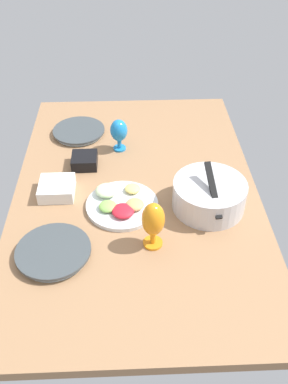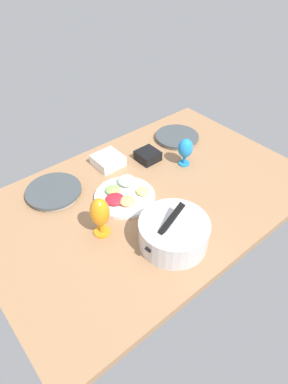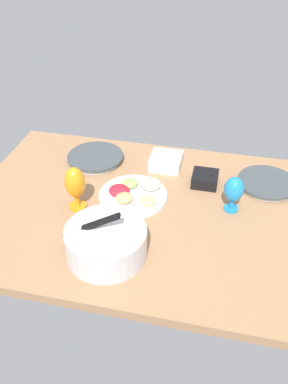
{
  "view_description": "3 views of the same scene",
  "coord_description": "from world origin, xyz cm",
  "px_view_note": "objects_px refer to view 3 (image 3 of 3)",
  "views": [
    {
      "loc": [
        140.34,
        -2.44,
        117.02
      ],
      "look_at": [
        9.43,
        3.01,
        6.58
      ],
      "focal_mm": 39.83,
      "sensor_mm": 36.0,
      "label": 1
    },
    {
      "loc": [
        79.35,
        90.8,
        109.46
      ],
      "look_at": [
        5.33,
        2.27,
        6.58
      ],
      "focal_mm": 30.85,
      "sensor_mm": 36.0,
      "label": 2
    },
    {
      "loc": [
        -24.76,
        129.2,
        108.58
      ],
      "look_at": [
        4.92,
        -2.39,
        6.58
      ],
      "focal_mm": 38.16,
      "sensor_mm": 36.0,
      "label": 3
    }
  ],
  "objects_px": {
    "dinner_plate_right": "(96,158)",
    "mixing_bowl": "(106,241)",
    "square_bowl_white": "(166,161)",
    "hurricane_glass_orange": "(75,184)",
    "hurricane_glass_blue": "(234,190)",
    "square_bowl_black": "(205,178)",
    "dinner_plate_left": "(267,183)",
    "fruit_platter": "(134,194)"
  },
  "relations": [
    {
      "from": "dinner_plate_right",
      "to": "mixing_bowl",
      "type": "relative_size",
      "value": 0.89
    },
    {
      "from": "mixing_bowl",
      "to": "square_bowl_white",
      "type": "bearing_deg",
      "value": -99.68
    },
    {
      "from": "mixing_bowl",
      "to": "hurricane_glass_orange",
      "type": "bearing_deg",
      "value": -49.95
    },
    {
      "from": "mixing_bowl",
      "to": "dinner_plate_right",
      "type": "bearing_deg",
      "value": -68.23
    },
    {
      "from": "hurricane_glass_blue",
      "to": "square_bowl_white",
      "type": "height_order",
      "value": "hurricane_glass_blue"
    },
    {
      "from": "hurricane_glass_orange",
      "to": "square_bowl_black",
      "type": "height_order",
      "value": "hurricane_glass_orange"
    },
    {
      "from": "dinner_plate_left",
      "to": "dinner_plate_right",
      "type": "height_order",
      "value": "dinner_plate_right"
    },
    {
      "from": "dinner_plate_right",
      "to": "hurricane_glass_blue",
      "type": "distance_m",
      "value": 0.71
    },
    {
      "from": "hurricane_glass_blue",
      "to": "square_bowl_black",
      "type": "xyz_separation_m",
      "value": [
        0.13,
        -0.16,
        -0.07
      ]
    },
    {
      "from": "dinner_plate_right",
      "to": "fruit_platter",
      "type": "height_order",
      "value": "fruit_platter"
    },
    {
      "from": "mixing_bowl",
      "to": "fruit_platter",
      "type": "distance_m",
      "value": 0.36
    },
    {
      "from": "hurricane_glass_blue",
      "to": "square_bowl_black",
      "type": "bearing_deg",
      "value": -51.53
    },
    {
      "from": "hurricane_glass_orange",
      "to": "square_bowl_white",
      "type": "height_order",
      "value": "hurricane_glass_orange"
    },
    {
      "from": "mixing_bowl",
      "to": "hurricane_glass_blue",
      "type": "relative_size",
      "value": 1.92
    },
    {
      "from": "mixing_bowl",
      "to": "square_bowl_white",
      "type": "relative_size",
      "value": 2.1
    },
    {
      "from": "dinner_plate_left",
      "to": "square_bowl_white",
      "type": "distance_m",
      "value": 0.47
    },
    {
      "from": "hurricane_glass_orange",
      "to": "square_bowl_white",
      "type": "xyz_separation_m",
      "value": [
        -0.31,
        -0.39,
        -0.09
      ]
    },
    {
      "from": "dinner_plate_left",
      "to": "square_bowl_black",
      "type": "xyz_separation_m",
      "value": [
        0.27,
        0.05,
        0.02
      ]
    },
    {
      "from": "dinner_plate_right",
      "to": "mixing_bowl",
      "type": "bearing_deg",
      "value": 111.77
    },
    {
      "from": "dinner_plate_right",
      "to": "hurricane_glass_blue",
      "type": "height_order",
      "value": "hurricane_glass_blue"
    },
    {
      "from": "dinner_plate_left",
      "to": "hurricane_glass_blue",
      "type": "relative_size",
      "value": 1.64
    },
    {
      "from": "square_bowl_black",
      "to": "hurricane_glass_orange",
      "type": "bearing_deg",
      "value": 29.45
    },
    {
      "from": "mixing_bowl",
      "to": "hurricane_glass_blue",
      "type": "xyz_separation_m",
      "value": [
        -0.43,
        -0.36,
        0.03
      ]
    },
    {
      "from": "dinner_plate_right",
      "to": "square_bowl_black",
      "type": "bearing_deg",
      "value": 171.86
    },
    {
      "from": "mixing_bowl",
      "to": "fruit_platter",
      "type": "xyz_separation_m",
      "value": [
        -0.01,
        -0.36,
        -0.05
      ]
    },
    {
      "from": "mixing_bowl",
      "to": "hurricane_glass_orange",
      "type": "distance_m",
      "value": 0.31
    },
    {
      "from": "dinner_plate_left",
      "to": "hurricane_glass_blue",
      "type": "xyz_separation_m",
      "value": [
        0.15,
        0.21,
        0.09
      ]
    },
    {
      "from": "dinner_plate_left",
      "to": "mixing_bowl",
      "type": "relative_size",
      "value": 0.85
    },
    {
      "from": "mixing_bowl",
      "to": "square_bowl_black",
      "type": "height_order",
      "value": "mixing_bowl"
    },
    {
      "from": "dinner_plate_right",
      "to": "square_bowl_black",
      "type": "xyz_separation_m",
      "value": [
        -0.54,
        0.08,
        0.01
      ]
    },
    {
      "from": "dinner_plate_right",
      "to": "hurricane_glass_orange",
      "type": "xyz_separation_m",
      "value": [
        -0.04,
        0.36,
        0.1
      ]
    },
    {
      "from": "square_bowl_black",
      "to": "hurricane_glass_blue",
      "type": "bearing_deg",
      "value": 128.47
    },
    {
      "from": "hurricane_glass_orange",
      "to": "square_bowl_black",
      "type": "bearing_deg",
      "value": -150.55
    },
    {
      "from": "fruit_platter",
      "to": "hurricane_glass_orange",
      "type": "height_order",
      "value": "hurricane_glass_orange"
    },
    {
      "from": "square_bowl_white",
      "to": "dinner_plate_left",
      "type": "bearing_deg",
      "value": 173.28
    },
    {
      "from": "square_bowl_white",
      "to": "fruit_platter",
      "type": "bearing_deg",
      "value": 70.92
    },
    {
      "from": "mixing_bowl",
      "to": "square_bowl_black",
      "type": "distance_m",
      "value": 0.6
    },
    {
      "from": "square_bowl_black",
      "to": "dinner_plate_left",
      "type": "bearing_deg",
      "value": -170.1
    },
    {
      "from": "mixing_bowl",
      "to": "square_bowl_white",
      "type": "height_order",
      "value": "mixing_bowl"
    },
    {
      "from": "hurricane_glass_orange",
      "to": "hurricane_glass_blue",
      "type": "xyz_separation_m",
      "value": [
        -0.63,
        -0.12,
        -0.02
      ]
    },
    {
      "from": "hurricane_glass_orange",
      "to": "hurricane_glass_blue",
      "type": "height_order",
      "value": "hurricane_glass_orange"
    },
    {
      "from": "hurricane_glass_blue",
      "to": "square_bowl_white",
      "type": "relative_size",
      "value": 1.1
    }
  ]
}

